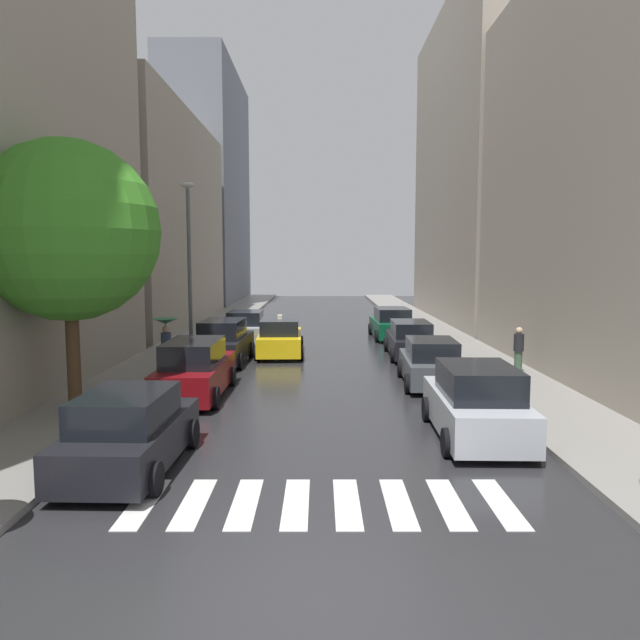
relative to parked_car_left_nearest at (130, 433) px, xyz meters
The scene contains 20 objects.
ground_plane 19.63m from the parked_car_left_nearest, 78.52° to the left, with size 28.00×72.00×0.04m, color #262629.
sidewalk_left 19.41m from the parked_car_left_nearest, 97.69° to the left, with size 3.00×72.00×0.15m, color gray.
sidewalk_right 21.87m from the parked_car_left_nearest, 61.57° to the left, with size 3.00×72.00×0.15m, color gray.
crosswalk_stripes 4.32m from the parked_car_left_nearest, 23.35° to the right, with size 6.75×2.20×0.01m.
building_left_mid 28.35m from the parked_car_left_nearest, 104.83° to the left, with size 6.00×20.87×13.32m, color #9E9384.
building_left_far 49.06m from the parked_car_left_nearest, 98.51° to the left, with size 6.00×18.09×22.05m, color slate.
building_right_mid 33.97m from the parked_car_left_nearest, 62.78° to the left, with size 6.00×20.00×20.70m, color #9E9384.
parked_car_left_nearest is the anchor object (origin of this frame).
parked_car_left_second 6.40m from the parked_car_left_nearest, 90.00° to the left, with size 1.99×4.79×1.79m.
parked_car_left_third 12.39m from the parked_car_left_nearest, 90.35° to the left, with size 2.15×4.58×1.79m.
parked_car_left_fourth 17.95m from the parked_car_left_nearest, 89.54° to the left, with size 2.10×4.10×1.66m.
parked_car_right_nearest 7.90m from the parked_car_left_nearest, 15.64° to the left, with size 2.16×4.40×1.79m.
parked_car_right_second 11.10m from the parked_car_left_nearest, 46.62° to the left, with size 2.12×4.09×1.59m.
parked_car_right_third 15.90m from the parked_car_left_nearest, 60.63° to the left, with size 2.05×4.65×1.58m.
parked_car_right_fourth 21.31m from the parked_car_left_nearest, 68.76° to the left, with size 2.22×4.64×1.65m.
taxi_midroad 14.59m from the parked_car_left_nearest, 81.72° to the left, with size 2.19×4.64×1.81m.
pedestrian_near_tree 14.66m from the parked_car_left_nearest, 40.82° to the left, with size 0.36×0.36×1.66m.
pedestrian_far_side 9.85m from the parked_car_left_nearest, 100.17° to the left, with size 0.91×0.91×1.96m.
street_tree_left 6.63m from the parked_car_left_nearest, 123.95° to the left, with size 4.83×4.83×7.29m.
lamp_post_left 14.01m from the parked_car_left_nearest, 96.98° to the left, with size 0.60×0.28×7.30m.
Camera 1 is at (-0.03, -6.99, 4.31)m, focal length 33.42 mm.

